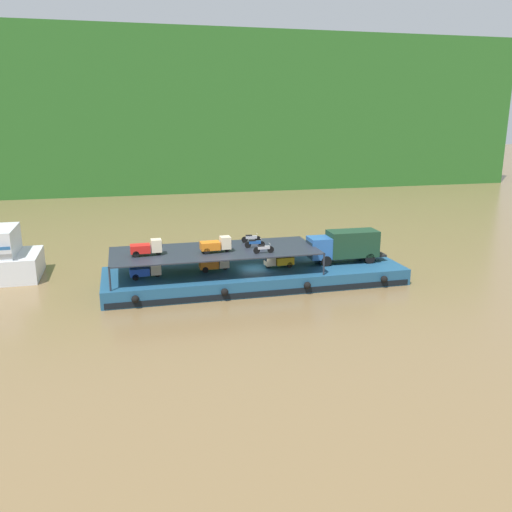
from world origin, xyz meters
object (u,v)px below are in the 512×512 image
covered_lorry (345,245)px  mini_truck_upper_stern (147,248)px  mini_truck_lower_stern (146,270)px  mini_truck_lower_aft (215,263)px  mini_truck_lower_mid (278,260)px  mini_truck_upper_mid (216,245)px  motorcycle_upper_centre (255,243)px  motorcycle_upper_port (263,249)px  motorcycle_upper_stbd (251,238)px  cargo_barge (255,276)px

covered_lorry → mini_truck_upper_stern: (-18.85, -0.34, 1.00)m
covered_lorry → mini_truck_lower_stern: size_ratio=2.84×
mini_truck_lower_stern → mini_truck_lower_aft: (6.27, 0.76, 0.00)m
mini_truck_lower_mid → mini_truck_upper_mid: size_ratio=1.01×
mini_truck_lower_stern → mini_truck_lower_aft: size_ratio=1.01×
mini_truck_lower_aft → motorcycle_upper_centre: (3.74, -0.27, 1.74)m
mini_truck_lower_mid → mini_truck_upper_stern: size_ratio=1.02×
mini_truck_upper_stern → mini_truck_upper_mid: bearing=-3.8°
mini_truck_lower_stern → motorcycle_upper_centre: motorcycle_upper_centre is taller
mini_truck_lower_stern → motorcycle_upper_port: size_ratio=1.46×
motorcycle_upper_port → motorcycle_upper_centre: size_ratio=1.00×
mini_truck_lower_mid → motorcycle_upper_stbd: 3.53m
covered_lorry → mini_truck_lower_mid: bearing=-178.7°
cargo_barge → mini_truck_lower_mid: mini_truck_lower_mid is taller
motorcycle_upper_centre → mini_truck_lower_stern: bearing=-177.2°
mini_truck_lower_mid → mini_truck_upper_mid: (-5.99, -0.60, 2.00)m
motorcycle_upper_port → motorcycle_upper_centre: (-0.28, 2.15, 0.00)m
mini_truck_upper_mid → motorcycle_upper_centre: mini_truck_upper_mid is taller
mini_truck_lower_aft → mini_truck_upper_stern: mini_truck_upper_stern is taller
cargo_barge → motorcycle_upper_port: size_ratio=14.69×
mini_truck_lower_mid → motorcycle_upper_port: motorcycle_upper_port is taller
mini_truck_upper_mid → motorcycle_upper_centre: size_ratio=1.46×
motorcycle_upper_stbd → covered_lorry: bearing=-13.4°
mini_truck_lower_mid → mini_truck_upper_stern: bearing=-179.1°
mini_truck_lower_aft → mini_truck_lower_mid: (6.00, -0.38, 0.00)m
covered_lorry → mini_truck_lower_aft: covered_lorry is taller
mini_truck_upper_stern → covered_lorry: bearing=1.0°
mini_truck_upper_stern → cargo_barge: bearing=1.6°
cargo_barge → motorcycle_upper_stbd: (0.13, 2.17, 3.18)m
mini_truck_lower_stern → mini_truck_upper_mid: mini_truck_upper_mid is taller
covered_lorry → mini_truck_lower_aft: bearing=179.0°
cargo_barge → covered_lorry: bearing=0.4°
mini_truck_lower_aft → motorcycle_upper_port: motorcycle_upper_port is taller
mini_truck_lower_stern → mini_truck_upper_stern: bearing=46.4°
covered_lorry → mini_truck_upper_stern: bearing=-179.0°
mini_truck_lower_stern → motorcycle_upper_centre: bearing=2.8°
mini_truck_lower_aft → mini_truck_upper_stern: size_ratio=1.00×
mini_truck_lower_stern → mini_truck_lower_mid: 12.27m
covered_lorry → mini_truck_upper_stern: 18.88m
mini_truck_upper_mid → motorcycle_upper_port: (4.01, -1.45, -0.26)m
cargo_barge → motorcycle_upper_stbd: motorcycle_upper_stbd is taller
covered_lorry → mini_truck_lower_aft: size_ratio=2.88×
mini_truck_lower_aft → mini_truck_upper_mid: (0.01, -0.97, 2.00)m
mini_truck_lower_aft → mini_truck_lower_mid: bearing=-3.6°
mini_truck_lower_mid → motorcycle_upper_centre: motorcycle_upper_centre is taller
covered_lorry → motorcycle_upper_port: bearing=-165.9°
mini_truck_lower_aft → motorcycle_upper_stbd: (3.92, 1.88, 1.74)m
covered_lorry → mini_truck_lower_stern: (-19.03, -0.53, -1.00)m
mini_truck_lower_stern → mini_truck_lower_aft: same height
cargo_barge → mini_truck_upper_mid: 5.16m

